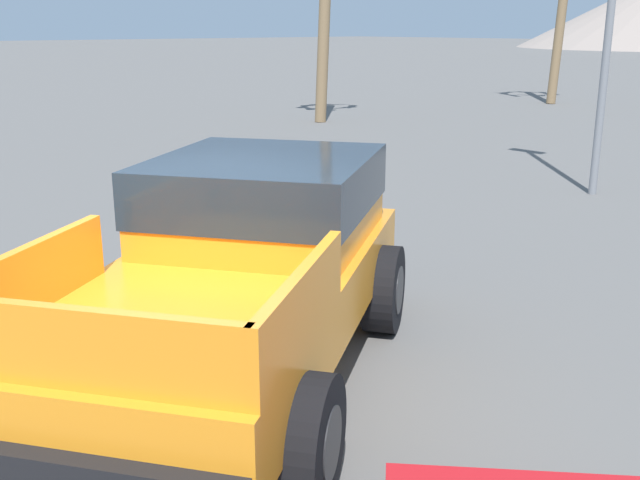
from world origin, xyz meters
The scene contains 2 objects.
ground_plane centered at (0.00, 0.00, 0.00)m, with size 320.00×320.00×0.00m, color #5B5956.
orange_pickup_truck centered at (-0.24, 0.68, 1.05)m, with size 4.48×5.28×1.82m.
Camera 1 is at (4.87, -3.00, 2.98)m, focal length 42.00 mm.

